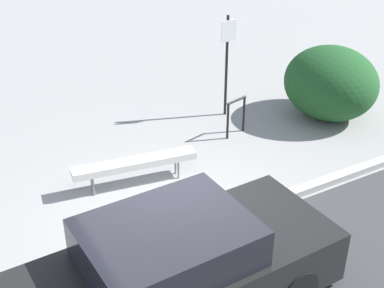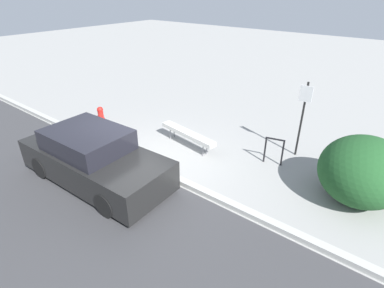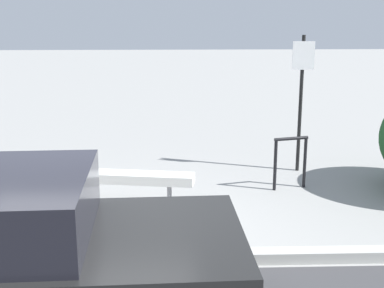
{
  "view_description": "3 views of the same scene",
  "coord_description": "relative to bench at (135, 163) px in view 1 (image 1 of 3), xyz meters",
  "views": [
    {
      "loc": [
        -2.98,
        -5.86,
        5.44
      ],
      "look_at": [
        0.81,
        0.84,
        1.09
      ],
      "focal_mm": 50.0,
      "sensor_mm": 36.0,
      "label": 1
    },
    {
      "loc": [
        5.59,
        -4.96,
        4.65
      ],
      "look_at": [
        0.89,
        1.0,
        0.62
      ],
      "focal_mm": 28.0,
      "sensor_mm": 36.0,
      "label": 2
    },
    {
      "loc": [
        1.0,
        -5.39,
        2.75
      ],
      "look_at": [
        1.22,
        0.93,
        1.11
      ],
      "focal_mm": 50.0,
      "sensor_mm": 36.0,
      "label": 3
    }
  ],
  "objects": [
    {
      "name": "sign_post",
      "position": [
        2.97,
        1.63,
        0.94
      ],
      "size": [
        0.36,
        0.08,
        2.3
      ],
      "color": "black",
      "rests_on": "ground_plane"
    },
    {
      "name": "curb",
      "position": [
        -0.15,
        -1.73,
        -0.38
      ],
      "size": [
        60.0,
        0.2,
        0.13
      ],
      "color": "#A8A8A3",
      "rests_on": "ground_plane"
    },
    {
      "name": "parked_car_near",
      "position": [
        -0.74,
        -2.99,
        0.21
      ],
      "size": [
        4.34,
        1.89,
        1.43
      ],
      "rotation": [
        0.0,
        0.0,
        0.04
      ],
      "color": "black",
      "rests_on": "ground_plane"
    },
    {
      "name": "ground_plane",
      "position": [
        -0.15,
        -1.73,
        -0.44
      ],
      "size": [
        60.0,
        60.0,
        0.0
      ],
      "primitive_type": "plane",
      "color": "gray"
    },
    {
      "name": "bike_rack",
      "position": [
        2.63,
        0.7,
        0.06
      ],
      "size": [
        0.55,
        0.18,
        0.83
      ],
      "rotation": [
        0.0,
        0.0,
        0.25
      ],
      "color": "black",
      "rests_on": "ground_plane"
    },
    {
      "name": "shrub_hedge",
      "position": [
        4.94,
        0.43,
        0.37
      ],
      "size": [
        1.99,
        2.16,
        1.62
      ],
      "color": "#1E4C23",
      "rests_on": "ground_plane"
    },
    {
      "name": "bench",
      "position": [
        0.0,
        0.0,
        0.0
      ],
      "size": [
        2.28,
        0.65,
        0.51
      ],
      "rotation": [
        0.0,
        0.0,
        -0.16
      ],
      "color": "gray",
      "rests_on": "ground_plane"
    }
  ]
}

